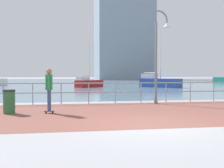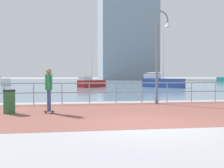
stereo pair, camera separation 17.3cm
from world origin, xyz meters
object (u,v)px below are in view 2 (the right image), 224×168
(trash_bin, at_px, (9,101))
(sailboat_ivory, at_px, (91,83))
(lamppost, at_px, (160,52))
(skateboarder, at_px, (49,86))
(sailboat_white, at_px, (162,82))

(trash_bin, xyz_separation_m, sailboat_ivory, (4.57, 21.49, 0.06))
(lamppost, height_order, trash_bin, lamppost)
(lamppost, distance_m, sailboat_ivory, 19.39)
(skateboarder, distance_m, trash_bin, 1.63)
(sailboat_white, bearing_deg, lamppost, -109.28)
(lamppost, height_order, sailboat_white, sailboat_white)
(trash_bin, height_order, sailboat_ivory, sailboat_ivory)
(skateboarder, distance_m, sailboat_white, 22.70)
(skateboarder, xyz_separation_m, sailboat_ivory, (3.06, 21.63, -0.52))
(sailboat_white, bearing_deg, sailboat_ivory, 166.67)
(lamppost, bearing_deg, trash_bin, -160.98)
(lamppost, bearing_deg, skateboarder, -154.87)
(trash_bin, bearing_deg, lamppost, 19.02)
(trash_bin, distance_m, sailboat_ivory, 21.97)
(trash_bin, height_order, sailboat_white, sailboat_white)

